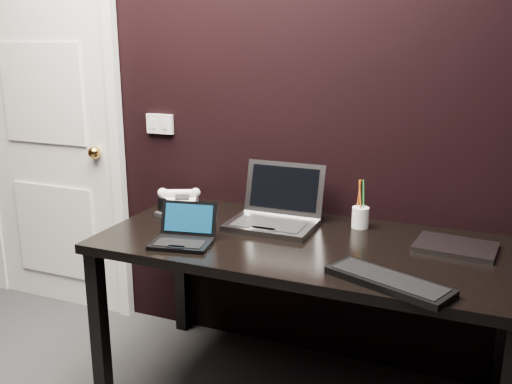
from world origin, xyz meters
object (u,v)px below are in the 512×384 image
at_px(silver_laptop, 275,214).
at_px(pen_cup, 360,216).
at_px(mobile_phone, 162,209).
at_px(desk, 305,259).
at_px(ext_keyboard, 389,281).
at_px(closed_laptop, 456,247).
at_px(desk_phone, 179,199).
at_px(door, 49,130).
at_px(netbook, 183,236).

xyz_separation_m(silver_laptop, pen_cup, (0.36, 0.11, 0.00)).
bearing_deg(pen_cup, mobile_phone, -168.24).
bearing_deg(desk, ext_keyboard, -37.24).
xyz_separation_m(closed_laptop, mobile_phone, (-1.31, -0.07, 0.02)).
bearing_deg(desk_phone, ext_keyboard, -25.46).
xyz_separation_m(door, silver_laptop, (1.46, -0.23, -0.26)).
bearing_deg(door, desk, -12.82).
bearing_deg(closed_laptop, pen_cup, 163.60).
bearing_deg(pen_cup, netbook, -142.39).
relative_size(netbook, silver_laptop, 0.73).
bearing_deg(netbook, mobile_phone, 134.41).
height_order(door, closed_laptop, door).
height_order(desk_phone, pen_cup, pen_cup).
height_order(netbook, silver_laptop, silver_laptop).
xyz_separation_m(silver_laptop, ext_keyboard, (0.58, -0.45, -0.04)).
relative_size(silver_laptop, desk_phone, 1.70).
distance_m(ext_keyboard, closed_laptop, 0.48).
distance_m(netbook, closed_laptop, 1.09).
distance_m(silver_laptop, closed_laptop, 0.77).
height_order(desk, pen_cup, pen_cup).
bearing_deg(ext_keyboard, desk_phone, 154.54).
xyz_separation_m(desk, ext_keyboard, (0.39, -0.30, 0.09)).
xyz_separation_m(netbook, pen_cup, (0.62, 0.48, 0.02)).
relative_size(desk, ext_keyboard, 3.72).
xyz_separation_m(desk, mobile_phone, (-0.73, 0.07, 0.11)).
bearing_deg(desk_phone, door, 171.33).
height_order(silver_laptop, desk_phone, silver_laptop).
xyz_separation_m(desk, closed_laptop, (0.58, 0.14, 0.09)).
xyz_separation_m(mobile_phone, pen_cup, (0.90, 0.19, 0.02)).
relative_size(silver_laptop, mobile_phone, 4.47).
height_order(desk, netbook, netbook).
height_order(netbook, mobile_phone, netbook).
height_order(desk, silver_laptop, silver_laptop).
height_order(netbook, ext_keyboard, netbook).
height_order(silver_laptop, mobile_phone, silver_laptop).
relative_size(ext_keyboard, mobile_phone, 5.44).
height_order(netbook, pen_cup, pen_cup).
height_order(door, pen_cup, door).
xyz_separation_m(door, mobile_phone, (0.92, -0.30, -0.27)).
relative_size(closed_laptop, desk_phone, 1.47).
height_order(door, netbook, door).
distance_m(door, desk, 1.73).
height_order(desk, ext_keyboard, ext_keyboard).
bearing_deg(door, pen_cup, -3.59).
xyz_separation_m(closed_laptop, pen_cup, (-0.41, 0.12, 0.04)).
bearing_deg(desk_phone, pen_cup, 1.66).
xyz_separation_m(netbook, mobile_phone, (-0.28, 0.29, 0.00)).
height_order(netbook, desk_phone, netbook).
distance_m(door, silver_laptop, 1.50).
bearing_deg(desk, mobile_phone, 174.25).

